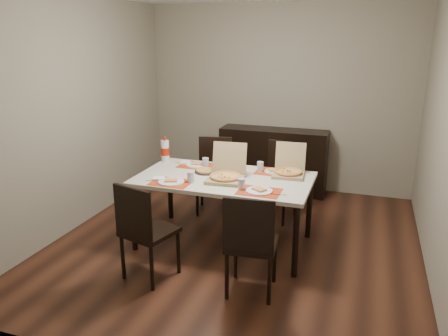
{
  "coord_description": "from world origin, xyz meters",
  "views": [
    {
      "loc": [
        1.25,
        -4.12,
        2.16
      ],
      "look_at": [
        -0.12,
        -0.05,
        0.85
      ],
      "focal_mm": 35.0,
      "sensor_mm": 36.0,
      "label": 1
    }
  ],
  "objects_px": {
    "chair_far_right": "(279,177)",
    "dip_bowl": "(240,170)",
    "pizza_box_center": "(226,175)",
    "chair_far_left": "(214,171)",
    "dining_table": "(224,183)",
    "sideboard": "(273,160)",
    "chair_near_left": "(144,228)",
    "soda_bottle": "(165,151)",
    "chair_near_right": "(251,241)"
  },
  "relations": [
    {
      "from": "pizza_box_center",
      "to": "soda_bottle",
      "type": "height_order",
      "value": "pizza_box_center"
    },
    {
      "from": "chair_far_right",
      "to": "pizza_box_center",
      "type": "distance_m",
      "value": 1.1
    },
    {
      "from": "sideboard",
      "to": "chair_far_right",
      "type": "bearing_deg",
      "value": -73.06
    },
    {
      "from": "dining_table",
      "to": "chair_near_left",
      "type": "bearing_deg",
      "value": -115.91
    },
    {
      "from": "chair_near_left",
      "to": "dip_bowl",
      "type": "height_order",
      "value": "chair_near_left"
    },
    {
      "from": "dining_table",
      "to": "dip_bowl",
      "type": "bearing_deg",
      "value": 66.31
    },
    {
      "from": "chair_far_right",
      "to": "soda_bottle",
      "type": "relative_size",
      "value": 3.14
    },
    {
      "from": "sideboard",
      "to": "chair_near_right",
      "type": "xyz_separation_m",
      "value": [
        0.4,
        -2.69,
        0.06
      ]
    },
    {
      "from": "sideboard",
      "to": "chair_near_right",
      "type": "bearing_deg",
      "value": -81.51
    },
    {
      "from": "sideboard",
      "to": "chair_near_left",
      "type": "relative_size",
      "value": 1.61
    },
    {
      "from": "pizza_box_center",
      "to": "sideboard",
      "type": "bearing_deg",
      "value": 87.76
    },
    {
      "from": "chair_far_right",
      "to": "chair_far_left",
      "type": "bearing_deg",
      "value": -177.06
    },
    {
      "from": "sideboard",
      "to": "chair_near_right",
      "type": "distance_m",
      "value": 2.72
    },
    {
      "from": "sideboard",
      "to": "soda_bottle",
      "type": "bearing_deg",
      "value": -123.23
    },
    {
      "from": "sideboard",
      "to": "chair_far_right",
      "type": "height_order",
      "value": "chair_far_right"
    },
    {
      "from": "chair_near_right",
      "to": "chair_far_left",
      "type": "bearing_deg",
      "value": 118.64
    },
    {
      "from": "chair_far_left",
      "to": "chair_near_left",
      "type": "bearing_deg",
      "value": -90.69
    },
    {
      "from": "chair_far_right",
      "to": "dip_bowl",
      "type": "height_order",
      "value": "chair_far_right"
    },
    {
      "from": "pizza_box_center",
      "to": "chair_far_left",
      "type": "bearing_deg",
      "value": 116.4
    },
    {
      "from": "chair_far_right",
      "to": "dip_bowl",
      "type": "distance_m",
      "value": 0.79
    },
    {
      "from": "soda_bottle",
      "to": "chair_near_right",
      "type": "bearing_deg",
      "value": -41.67
    },
    {
      "from": "chair_far_left",
      "to": "dip_bowl",
      "type": "distance_m",
      "value": 0.87
    },
    {
      "from": "dip_bowl",
      "to": "soda_bottle",
      "type": "relative_size",
      "value": 0.42
    },
    {
      "from": "soda_bottle",
      "to": "dining_table",
      "type": "bearing_deg",
      "value": -22.69
    },
    {
      "from": "chair_near_right",
      "to": "chair_near_left",
      "type": "bearing_deg",
      "value": -176.64
    },
    {
      "from": "dining_table",
      "to": "pizza_box_center",
      "type": "height_order",
      "value": "pizza_box_center"
    },
    {
      "from": "chair_far_right",
      "to": "dip_bowl",
      "type": "xyz_separation_m",
      "value": [
        -0.3,
        -0.69,
        0.25
      ]
    },
    {
      "from": "sideboard",
      "to": "dining_table",
      "type": "height_order",
      "value": "sideboard"
    },
    {
      "from": "chair_near_left",
      "to": "chair_near_right",
      "type": "height_order",
      "value": "same"
    },
    {
      "from": "chair_near_right",
      "to": "pizza_box_center",
      "type": "height_order",
      "value": "pizza_box_center"
    },
    {
      "from": "chair_near_right",
      "to": "dip_bowl",
      "type": "bearing_deg",
      "value": 111.09
    },
    {
      "from": "chair_far_right",
      "to": "pizza_box_center",
      "type": "bearing_deg",
      "value": -109.26
    },
    {
      "from": "soda_bottle",
      "to": "pizza_box_center",
      "type": "bearing_deg",
      "value": -25.87
    },
    {
      "from": "dip_bowl",
      "to": "chair_far_right",
      "type": "bearing_deg",
      "value": 66.6
    },
    {
      "from": "dining_table",
      "to": "pizza_box_center",
      "type": "xyz_separation_m",
      "value": [
        0.05,
        -0.08,
        0.12
      ]
    },
    {
      "from": "sideboard",
      "to": "chair_far_left",
      "type": "bearing_deg",
      "value": -120.2
    },
    {
      "from": "dining_table",
      "to": "chair_far_left",
      "type": "relative_size",
      "value": 1.94
    },
    {
      "from": "chair_near_left",
      "to": "chair_near_right",
      "type": "relative_size",
      "value": 1.0
    },
    {
      "from": "chair_near_left",
      "to": "chair_far_right",
      "type": "bearing_deg",
      "value": 65.3
    },
    {
      "from": "dining_table",
      "to": "chair_far_left",
      "type": "height_order",
      "value": "chair_far_left"
    },
    {
      "from": "chair_far_left",
      "to": "pizza_box_center",
      "type": "xyz_separation_m",
      "value": [
        0.48,
        -0.96,
        0.3
      ]
    },
    {
      "from": "chair_near_left",
      "to": "pizza_box_center",
      "type": "relative_size",
      "value": 2.22
    },
    {
      "from": "chair_far_right",
      "to": "soda_bottle",
      "type": "distance_m",
      "value": 1.41
    },
    {
      "from": "sideboard",
      "to": "dip_bowl",
      "type": "height_order",
      "value": "sideboard"
    },
    {
      "from": "chair_far_right",
      "to": "pizza_box_center",
      "type": "relative_size",
      "value": 2.22
    },
    {
      "from": "chair_far_left",
      "to": "chair_far_right",
      "type": "xyz_separation_m",
      "value": [
        0.83,
        0.04,
        0.0
      ]
    },
    {
      "from": "chair_near_left",
      "to": "dining_table",
      "type": "bearing_deg",
      "value": 64.09
    },
    {
      "from": "chair_near_left",
      "to": "soda_bottle",
      "type": "bearing_deg",
      "value": 107.14
    },
    {
      "from": "chair_near_left",
      "to": "chair_far_left",
      "type": "xyz_separation_m",
      "value": [
        0.02,
        1.8,
        0.0
      ]
    },
    {
      "from": "chair_near_left",
      "to": "chair_far_left",
      "type": "distance_m",
      "value": 1.8
    }
  ]
}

